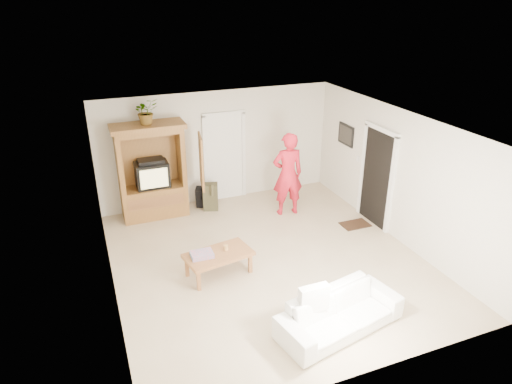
# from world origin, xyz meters

# --- Properties ---
(floor) EXTENTS (6.00, 6.00, 0.00)m
(floor) POSITION_xyz_m (0.00, 0.00, 0.00)
(floor) COLOR tan
(floor) RESTS_ON ground
(ceiling) EXTENTS (6.00, 6.00, 0.00)m
(ceiling) POSITION_xyz_m (0.00, 0.00, 2.60)
(ceiling) COLOR white
(ceiling) RESTS_ON floor
(wall_back) EXTENTS (5.50, 0.00, 5.50)m
(wall_back) POSITION_xyz_m (0.00, 3.00, 1.30)
(wall_back) COLOR silver
(wall_back) RESTS_ON floor
(wall_front) EXTENTS (5.50, 0.00, 5.50)m
(wall_front) POSITION_xyz_m (0.00, -3.00, 1.30)
(wall_front) COLOR silver
(wall_front) RESTS_ON floor
(wall_left) EXTENTS (0.00, 6.00, 6.00)m
(wall_left) POSITION_xyz_m (-2.75, 0.00, 1.30)
(wall_left) COLOR silver
(wall_left) RESTS_ON floor
(wall_right) EXTENTS (0.00, 6.00, 6.00)m
(wall_right) POSITION_xyz_m (2.75, 0.00, 1.30)
(wall_right) COLOR silver
(wall_right) RESTS_ON floor
(armoire) EXTENTS (1.82, 1.14, 2.10)m
(armoire) POSITION_xyz_m (-1.58, 2.66, 0.91)
(armoire) COLOR brown
(armoire) RESTS_ON floor
(door_back) EXTENTS (0.85, 0.05, 2.04)m
(door_back) POSITION_xyz_m (0.15, 2.97, 1.02)
(door_back) COLOR white
(door_back) RESTS_ON floor
(doorway_right) EXTENTS (0.05, 0.90, 2.04)m
(doorway_right) POSITION_xyz_m (2.73, 0.60, 1.02)
(doorway_right) COLOR black
(doorway_right) RESTS_ON floor
(framed_picture) EXTENTS (0.03, 0.60, 0.48)m
(framed_picture) POSITION_xyz_m (2.73, 1.90, 1.60)
(framed_picture) COLOR black
(framed_picture) RESTS_ON wall_right
(doormat) EXTENTS (0.60, 0.40, 0.02)m
(doormat) POSITION_xyz_m (2.30, 0.60, 0.01)
(doormat) COLOR #382316
(doormat) RESTS_ON floor
(plant) EXTENTS (0.58, 0.53, 0.53)m
(plant) POSITION_xyz_m (-1.60, 2.63, 2.37)
(plant) COLOR #4C7238
(plant) RESTS_ON armoire
(man) EXTENTS (0.73, 0.52, 1.88)m
(man) POSITION_xyz_m (1.17, 1.67, 0.94)
(man) COLOR red
(man) RESTS_ON floor
(sofa) EXTENTS (2.05, 1.13, 0.56)m
(sofa) POSITION_xyz_m (0.26, -2.11, 0.28)
(sofa) COLOR white
(sofa) RESTS_ON floor
(coffee_table) EXTENTS (1.25, 0.82, 0.43)m
(coffee_table) POSITION_xyz_m (-0.98, -0.09, 0.37)
(coffee_table) COLOR #945F33
(coffee_table) RESTS_ON floor
(towel) EXTENTS (0.39, 0.29, 0.08)m
(towel) POSITION_xyz_m (-1.27, -0.09, 0.47)
(towel) COLOR #F0506D
(towel) RESTS_ON coffee_table
(candle) EXTENTS (0.08, 0.08, 0.10)m
(candle) POSITION_xyz_m (-0.82, -0.04, 0.48)
(candle) COLOR tan
(candle) RESTS_ON coffee_table
(backpack_black) EXTENTS (0.44, 0.37, 0.48)m
(backpack_black) POSITION_xyz_m (-0.46, 2.65, 0.24)
(backpack_black) COLOR black
(backpack_black) RESTS_ON floor
(backpack_olive) EXTENTS (0.39, 0.34, 0.63)m
(backpack_olive) POSITION_xyz_m (-0.37, 2.48, 0.32)
(backpack_olive) COLOR #47442B
(backpack_olive) RESTS_ON floor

